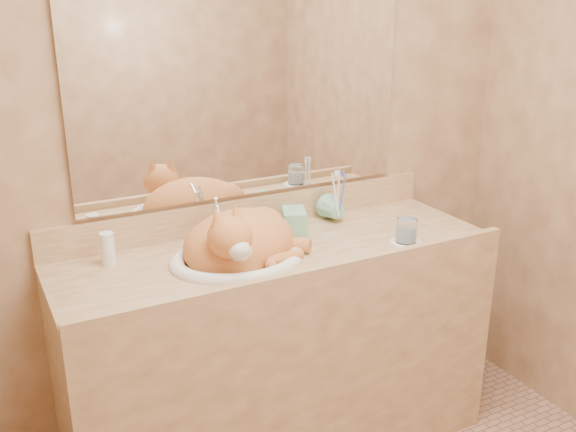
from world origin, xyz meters
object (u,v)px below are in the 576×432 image
cat (240,238)px  water_glass (406,230)px  vanity_counter (279,352)px  toothbrush_cup (339,213)px  sink_basin (237,240)px  soap_dispenser (296,213)px

cat → water_glass: (0.59, -0.17, -0.02)m
cat → vanity_counter: bearing=-11.3°
toothbrush_cup → cat: bearing=-165.0°
sink_basin → water_glass: size_ratio=5.23×
sink_basin → toothbrush_cup: sink_basin is taller
sink_basin → toothbrush_cup: size_ratio=4.57×
cat → soap_dispenser: bearing=5.6°
water_glass → cat: bearing=163.9°
soap_dispenser → toothbrush_cup: 0.23m
sink_basin → cat: bearing=28.5°
sink_basin → soap_dispenser: (0.28, 0.10, 0.02)m
toothbrush_cup → vanity_counter: bearing=-159.1°
sink_basin → toothbrush_cup: (0.50, 0.15, -0.03)m
cat → toothbrush_cup: (0.48, 0.13, -0.02)m
sink_basin → soap_dispenser: soap_dispenser is taller
sink_basin → cat: 0.03m
cat → water_glass: 0.61m
vanity_counter → toothbrush_cup: toothbrush_cup is taller
vanity_counter → soap_dispenser: (0.11, 0.08, 0.52)m
sink_basin → toothbrush_cup: 0.52m
soap_dispenser → toothbrush_cup: soap_dispenser is taller
vanity_counter → cat: size_ratio=3.74×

